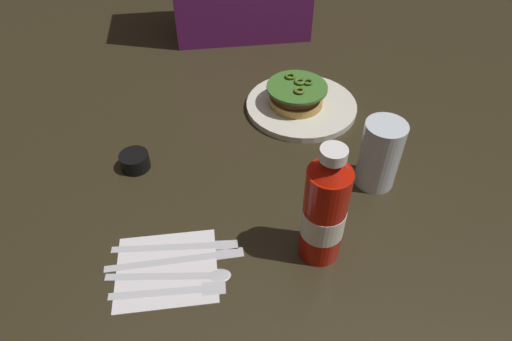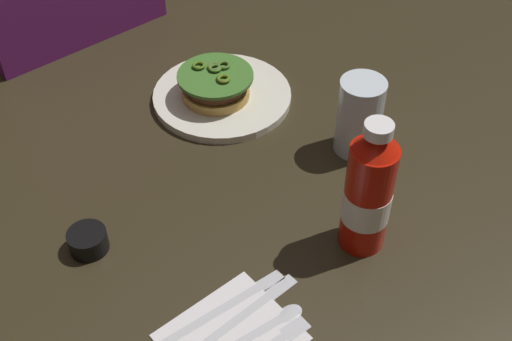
{
  "view_description": "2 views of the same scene",
  "coord_description": "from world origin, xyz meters",
  "px_view_note": "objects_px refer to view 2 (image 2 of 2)",
  "views": [
    {
      "loc": [
        -0.1,
        -0.63,
        0.59
      ],
      "look_at": [
        -0.03,
        -0.11,
        0.09
      ],
      "focal_mm": 31.11,
      "sensor_mm": 36.0,
      "label": 1
    },
    {
      "loc": [
        -0.46,
        -0.59,
        0.73
      ],
      "look_at": [
        -0.01,
        -0.07,
        0.07
      ],
      "focal_mm": 46.67,
      "sensor_mm": 36.0,
      "label": 2
    }
  ],
  "objects_px": {
    "burger_sandwich": "(216,85)",
    "steak_knife": "(240,316)",
    "condiment_cup": "(88,241)",
    "napkin": "(231,337)",
    "dinner_plate": "(222,96)",
    "spoon_utensil": "(257,331)",
    "water_glass": "(359,116)",
    "ketchup_bottle": "(368,194)",
    "butter_knife": "(228,304)"
  },
  "relations": [
    {
      "from": "burger_sandwich",
      "to": "condiment_cup",
      "type": "bearing_deg",
      "value": -157.08
    },
    {
      "from": "burger_sandwich",
      "to": "napkin",
      "type": "xyz_separation_m",
      "value": [
        -0.28,
        -0.39,
        -0.04
      ]
    },
    {
      "from": "dinner_plate",
      "to": "ketchup_bottle",
      "type": "relative_size",
      "value": 1.14
    },
    {
      "from": "steak_knife",
      "to": "butter_knife",
      "type": "bearing_deg",
      "value": 92.16
    },
    {
      "from": "water_glass",
      "to": "steak_knife",
      "type": "relative_size",
      "value": 0.6
    },
    {
      "from": "condiment_cup",
      "to": "butter_knife",
      "type": "bearing_deg",
      "value": -67.08
    },
    {
      "from": "napkin",
      "to": "steak_knife",
      "type": "distance_m",
      "value": 0.03
    },
    {
      "from": "butter_knife",
      "to": "napkin",
      "type": "bearing_deg",
      "value": -124.07
    },
    {
      "from": "ketchup_bottle",
      "to": "steak_knife",
      "type": "distance_m",
      "value": 0.23
    },
    {
      "from": "spoon_utensil",
      "to": "butter_knife",
      "type": "height_order",
      "value": "same"
    },
    {
      "from": "water_glass",
      "to": "burger_sandwich",
      "type": "bearing_deg",
      "value": 111.87
    },
    {
      "from": "butter_knife",
      "to": "steak_knife",
      "type": "bearing_deg",
      "value": -87.84
    },
    {
      "from": "dinner_plate",
      "to": "steak_knife",
      "type": "distance_m",
      "value": 0.46
    },
    {
      "from": "dinner_plate",
      "to": "burger_sandwich",
      "type": "bearing_deg",
      "value": 176.3
    },
    {
      "from": "burger_sandwich",
      "to": "condiment_cup",
      "type": "distance_m",
      "value": 0.37
    },
    {
      "from": "steak_knife",
      "to": "ketchup_bottle",
      "type": "bearing_deg",
      "value": -2.97
    },
    {
      "from": "spoon_utensil",
      "to": "steak_knife",
      "type": "bearing_deg",
      "value": 93.63
    },
    {
      "from": "condiment_cup",
      "to": "steak_knife",
      "type": "xyz_separation_m",
      "value": [
        0.09,
        -0.23,
        -0.01
      ]
    },
    {
      "from": "steak_knife",
      "to": "spoon_utensil",
      "type": "bearing_deg",
      "value": -86.37
    },
    {
      "from": "burger_sandwich",
      "to": "butter_knife",
      "type": "height_order",
      "value": "burger_sandwich"
    },
    {
      "from": "water_glass",
      "to": "butter_knife",
      "type": "height_order",
      "value": "water_glass"
    },
    {
      "from": "dinner_plate",
      "to": "condiment_cup",
      "type": "relative_size",
      "value": 4.41
    },
    {
      "from": "condiment_cup",
      "to": "butter_knife",
      "type": "xyz_separation_m",
      "value": [
        0.09,
        -0.2,
        -0.01
      ]
    },
    {
      "from": "water_glass",
      "to": "ketchup_bottle",
      "type": "bearing_deg",
      "value": -134.78
    },
    {
      "from": "spoon_utensil",
      "to": "steak_knife",
      "type": "distance_m",
      "value": 0.03
    },
    {
      "from": "dinner_plate",
      "to": "ketchup_bottle",
      "type": "xyz_separation_m",
      "value": [
        -0.05,
        -0.38,
        0.09
      ]
    },
    {
      "from": "dinner_plate",
      "to": "ketchup_bottle",
      "type": "distance_m",
      "value": 0.4
    },
    {
      "from": "burger_sandwich",
      "to": "steak_knife",
      "type": "distance_m",
      "value": 0.45
    },
    {
      "from": "ketchup_bottle",
      "to": "spoon_utensil",
      "type": "height_order",
      "value": "ketchup_bottle"
    },
    {
      "from": "water_glass",
      "to": "spoon_utensil",
      "type": "xyz_separation_m",
      "value": [
        -0.35,
        -0.16,
        -0.06
      ]
    },
    {
      "from": "water_glass",
      "to": "condiment_cup",
      "type": "xyz_separation_m",
      "value": [
        -0.44,
        0.1,
        -0.05
      ]
    },
    {
      "from": "condiment_cup",
      "to": "butter_knife",
      "type": "relative_size",
      "value": 0.27
    },
    {
      "from": "napkin",
      "to": "condiment_cup",
      "type": "bearing_deg",
      "value": 103.86
    },
    {
      "from": "ketchup_bottle",
      "to": "steak_knife",
      "type": "xyz_separation_m",
      "value": [
        -0.21,
        0.01,
        -0.09
      ]
    },
    {
      "from": "burger_sandwich",
      "to": "water_glass",
      "type": "bearing_deg",
      "value": -68.13
    },
    {
      "from": "condiment_cup",
      "to": "napkin",
      "type": "height_order",
      "value": "condiment_cup"
    },
    {
      "from": "spoon_utensil",
      "to": "dinner_plate",
      "type": "bearing_deg",
      "value": 56.58
    },
    {
      "from": "water_glass",
      "to": "napkin",
      "type": "distance_m",
      "value": 0.41
    },
    {
      "from": "ketchup_bottle",
      "to": "condiment_cup",
      "type": "relative_size",
      "value": 3.87
    },
    {
      "from": "napkin",
      "to": "burger_sandwich",
      "type": "bearing_deg",
      "value": 53.84
    },
    {
      "from": "condiment_cup",
      "to": "burger_sandwich",
      "type": "bearing_deg",
      "value": 22.92
    },
    {
      "from": "water_glass",
      "to": "butter_knife",
      "type": "bearing_deg",
      "value": -163.51
    },
    {
      "from": "water_glass",
      "to": "condiment_cup",
      "type": "height_order",
      "value": "water_glass"
    },
    {
      "from": "water_glass",
      "to": "condiment_cup",
      "type": "relative_size",
      "value": 2.36
    },
    {
      "from": "dinner_plate",
      "to": "napkin",
      "type": "height_order",
      "value": "dinner_plate"
    },
    {
      "from": "dinner_plate",
      "to": "water_glass",
      "type": "relative_size",
      "value": 1.87
    },
    {
      "from": "napkin",
      "to": "dinner_plate",
      "type": "bearing_deg",
      "value": 52.59
    },
    {
      "from": "water_glass",
      "to": "steak_knife",
      "type": "bearing_deg",
      "value": -159.87
    },
    {
      "from": "napkin",
      "to": "water_glass",
      "type": "bearing_deg",
      "value": 20.68
    },
    {
      "from": "ketchup_bottle",
      "to": "water_glass",
      "type": "height_order",
      "value": "ketchup_bottle"
    }
  ]
}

